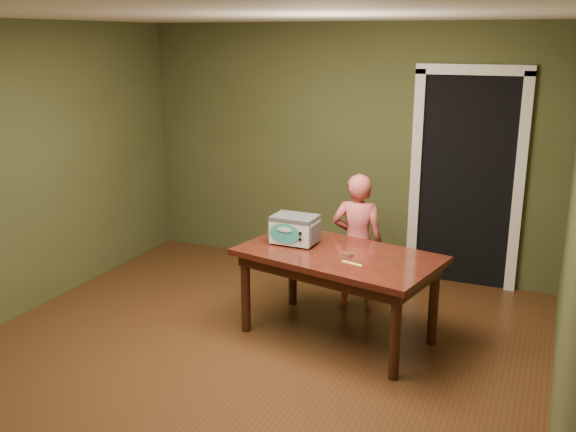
# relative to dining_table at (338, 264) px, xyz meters

# --- Properties ---
(floor) EXTENTS (5.00, 5.00, 0.00)m
(floor) POSITION_rel_dining_table_xyz_m (-0.55, -0.79, -0.65)
(floor) COLOR #4E2F16
(floor) RESTS_ON ground
(room_shell) EXTENTS (4.52, 5.02, 2.61)m
(room_shell) POSITION_rel_dining_table_xyz_m (-0.55, -0.79, 1.06)
(room_shell) COLOR #474C28
(room_shell) RESTS_ON ground
(doorway) EXTENTS (1.10, 0.66, 2.25)m
(doorway) POSITION_rel_dining_table_xyz_m (0.75, 1.99, 0.41)
(doorway) COLOR black
(doorway) RESTS_ON ground
(dining_table) EXTENTS (1.75, 1.22, 0.75)m
(dining_table) POSITION_rel_dining_table_xyz_m (0.00, 0.00, 0.00)
(dining_table) COLOR black
(dining_table) RESTS_ON floor
(toy_oven) EXTENTS (0.40, 0.28, 0.24)m
(toy_oven) POSITION_rel_dining_table_xyz_m (-0.43, 0.09, 0.23)
(toy_oven) COLOR #4C4F54
(toy_oven) RESTS_ON dining_table
(baking_pan) EXTENTS (0.10, 0.10, 0.02)m
(baking_pan) POSITION_rel_dining_table_xyz_m (0.08, -0.03, 0.11)
(baking_pan) COLOR silver
(baking_pan) RESTS_ON dining_table
(spatula) EXTENTS (0.18, 0.07, 0.01)m
(spatula) POSITION_rel_dining_table_xyz_m (0.18, -0.21, 0.10)
(spatula) COLOR #FBF06D
(spatula) RESTS_ON dining_table
(child) EXTENTS (0.51, 0.39, 1.28)m
(child) POSITION_rel_dining_table_xyz_m (-0.04, 0.66, -0.01)
(child) COLOR #C55351
(child) RESTS_ON floor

